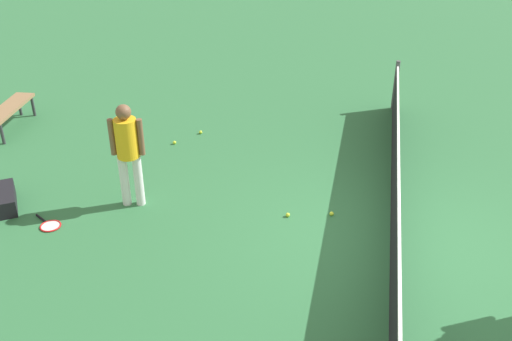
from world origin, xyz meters
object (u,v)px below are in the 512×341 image
Objects in this scene: tennis_ball_baseline at (174,143)px; courtside_bench at (9,110)px; tennis_ball_near_player at (332,214)px; tennis_ball_by_net at (201,132)px; tennis_ball_midcourt at (288,215)px; player_near_side at (128,147)px; equipment_bag at (6,198)px; tennis_racket_near_player at (50,225)px.

courtside_bench is at bearing -89.85° from tennis_ball_baseline.
tennis_ball_near_player and tennis_ball_baseline have the same top height.
tennis_ball_by_net is at bearing -130.28° from tennis_ball_near_player.
tennis_ball_midcourt is 1.00× the size of tennis_ball_baseline.
tennis_ball_baseline is 3.43m from courtside_bench.
player_near_side is at bearing -86.82° from tennis_ball_midcourt.
tennis_racket_near_player is at bearing 67.55° from equipment_bag.
tennis_ball_midcourt is at bearing 40.17° from tennis_ball_by_net.
player_near_side is 25.76× the size of tennis_ball_baseline.
tennis_ball_by_net is 0.08× the size of equipment_bag.
tennis_ball_by_net is (-2.69, 0.30, -0.98)m from player_near_side.
tennis_ball_near_player reaches higher than tennis_racket_near_player.
player_near_side is 25.76× the size of tennis_ball_near_player.
equipment_bag is (2.60, 1.52, -0.28)m from courtside_bench.
tennis_ball_midcourt is (-0.98, 3.46, 0.02)m from tennis_racket_near_player.
player_near_side reaches higher than tennis_ball_baseline.
tennis_racket_near_player is 3.14m from tennis_ball_baseline.
player_near_side is 4.13m from courtside_bench.
tennis_racket_near_player is 1.03m from equipment_bag.
tennis_ball_midcourt is (2.56, 2.16, 0.00)m from tennis_ball_by_net.
courtside_bench is at bearing -149.61° from equipment_bag.
courtside_bench reaches higher than tennis_ball_near_player.
tennis_ball_by_net is 3.35m from tennis_ball_midcourt.
tennis_ball_baseline is at bearing 144.08° from equipment_bag.
equipment_bag reaches higher than tennis_ball_by_net.
courtside_bench reaches higher than tennis_racket_near_player.
courtside_bench is (-2.99, -2.47, 0.40)m from tennis_racket_near_player.
tennis_ball_midcourt is at bearing 105.85° from tennis_racket_near_player.
courtside_bench is (-2.14, -3.48, -0.59)m from player_near_side.
player_near_side reaches higher than tennis_ball_by_net.
courtside_bench is at bearing -108.69° from tennis_ball_midcourt.
player_near_side is 2.88m from tennis_ball_by_net.
player_near_side is at bearing 103.15° from equipment_bag.
player_near_side reaches higher than tennis_ball_midcourt.
equipment_bag is (0.59, -4.41, 0.11)m from tennis_ball_midcourt.
tennis_ball_baseline is (-2.15, -0.06, -0.98)m from player_near_side.
tennis_ball_near_player is at bearing 95.65° from player_near_side.
equipment_bag is at bearing -35.53° from tennis_ball_by_net.
tennis_racket_near_player is 0.71× the size of equipment_bag.
player_near_side is 2.36m from tennis_ball_baseline.
courtside_bench is (0.01, -3.41, 0.38)m from tennis_ball_baseline.
tennis_ball_baseline is 0.04× the size of courtside_bench.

